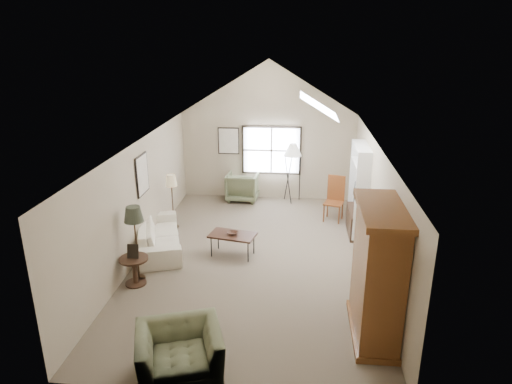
# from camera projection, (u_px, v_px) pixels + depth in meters

# --- Properties ---
(room_shell) EXTENTS (5.01, 8.01, 4.00)m
(room_shell) POSITION_uv_depth(u_px,v_px,m) (254.00, 111.00, 8.88)
(room_shell) COLOR #726151
(room_shell) RESTS_ON ground
(window) EXTENTS (1.72, 0.08, 1.42)m
(window) POSITION_uv_depth(u_px,v_px,m) (271.00, 150.00, 13.17)
(window) COLOR black
(window) RESTS_ON room_shell
(skylight) EXTENTS (0.80, 1.20, 0.52)m
(skylight) POSITION_uv_depth(u_px,v_px,m) (320.00, 105.00, 9.60)
(skylight) COLOR white
(skylight) RESTS_ON room_shell
(wall_art) EXTENTS (1.97, 3.71, 0.88)m
(wall_art) POSITION_uv_depth(u_px,v_px,m) (187.00, 157.00, 11.36)
(wall_art) COLOR black
(wall_art) RESTS_ON room_shell
(armoire) EXTENTS (0.60, 1.50, 2.20)m
(armoire) POSITION_uv_depth(u_px,v_px,m) (377.00, 273.00, 7.11)
(armoire) COLOR brown
(armoire) RESTS_ON ground
(tv_alcove) EXTENTS (0.32, 1.30, 2.10)m
(tv_alcove) POSITION_uv_depth(u_px,v_px,m) (359.00, 189.00, 10.84)
(tv_alcove) COLOR white
(tv_alcove) RESTS_ON ground
(media_console) EXTENTS (0.34, 1.18, 0.60)m
(media_console) POSITION_uv_depth(u_px,v_px,m) (355.00, 222.00, 11.12)
(media_console) COLOR #382316
(media_console) RESTS_ON ground
(tv_panel) EXTENTS (0.05, 0.90, 0.55)m
(tv_panel) POSITION_uv_depth(u_px,v_px,m) (357.00, 198.00, 10.92)
(tv_panel) COLOR black
(tv_panel) RESTS_ON media_console
(sofa) EXTENTS (1.54, 2.41, 0.66)m
(sofa) POSITION_uv_depth(u_px,v_px,m) (159.00, 235.00, 10.33)
(sofa) COLOR beige
(sofa) RESTS_ON ground
(armchair_near) EXTENTS (1.43, 1.34, 0.76)m
(armchair_near) POSITION_uv_depth(u_px,v_px,m) (180.00, 354.00, 6.39)
(armchair_near) COLOR #656A4A
(armchair_near) RESTS_ON ground
(armchair_far) EXTENTS (0.94, 0.97, 0.83)m
(armchair_far) POSITION_uv_depth(u_px,v_px,m) (243.00, 186.00, 13.34)
(armchair_far) COLOR #565D41
(armchair_far) RESTS_ON ground
(coffee_table) EXTENTS (1.08, 0.74, 0.50)m
(coffee_table) POSITION_uv_depth(u_px,v_px,m) (233.00, 245.00, 10.01)
(coffee_table) COLOR #3B2018
(coffee_table) RESTS_ON ground
(bowl) EXTENTS (0.28, 0.28, 0.06)m
(bowl) POSITION_uv_depth(u_px,v_px,m) (232.00, 233.00, 9.92)
(bowl) COLOR #321A14
(bowl) RESTS_ON coffee_table
(side_table) EXTENTS (0.71, 0.71, 0.56)m
(side_table) POSITION_uv_depth(u_px,v_px,m) (135.00, 271.00, 8.84)
(side_table) COLOR #342215
(side_table) RESTS_ON ground
(side_chair) EXTENTS (0.57, 0.57, 1.18)m
(side_chair) POSITION_uv_depth(u_px,v_px,m) (334.00, 199.00, 11.79)
(side_chair) COLOR brown
(side_chair) RESTS_ON ground
(tripod_lamp) EXTENTS (0.66, 0.66, 1.76)m
(tripod_lamp) POSITION_uv_depth(u_px,v_px,m) (292.00, 172.00, 13.05)
(tripod_lamp) COLOR white
(tripod_lamp) RESTS_ON ground
(dark_lamp) EXTENTS (0.47, 0.47, 1.57)m
(dark_lamp) POSITION_uv_depth(u_px,v_px,m) (136.00, 243.00, 8.86)
(dark_lamp) COLOR #25281C
(dark_lamp) RESTS_ON ground
(tan_lamp) EXTENTS (0.36, 0.36, 1.41)m
(tan_lamp) POSITION_uv_depth(u_px,v_px,m) (172.00, 201.00, 11.33)
(tan_lamp) COLOR tan
(tan_lamp) RESTS_ON ground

